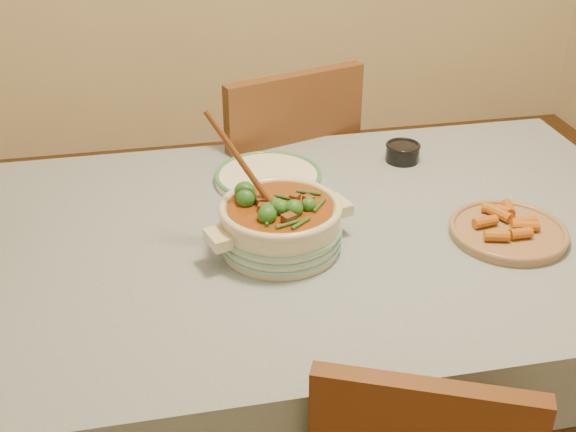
# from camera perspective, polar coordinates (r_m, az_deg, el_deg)

# --- Properties ---
(dining_table) EXTENTS (1.68, 1.08, 0.76)m
(dining_table) POSITION_cam_1_polar(r_m,az_deg,el_deg) (1.79, 3.27, -3.53)
(dining_table) COLOR brown
(dining_table) RESTS_ON floor
(stew_casserole) EXTENTS (0.36, 0.34, 0.33)m
(stew_casserole) POSITION_cam_1_polar(r_m,az_deg,el_deg) (1.63, -0.63, -0.41)
(stew_casserole) COLOR beige
(stew_casserole) RESTS_ON dining_table
(white_plate) EXTENTS (0.30, 0.30, 0.03)m
(white_plate) POSITION_cam_1_polar(r_m,az_deg,el_deg) (1.95, -1.57, 3.15)
(white_plate) COLOR white
(white_plate) RESTS_ON dining_table
(condiment_bowl) EXTENTS (0.10, 0.10, 0.05)m
(condiment_bowl) POSITION_cam_1_polar(r_m,az_deg,el_deg) (2.09, 9.05, 5.07)
(condiment_bowl) COLOR black
(condiment_bowl) RESTS_ON dining_table
(fried_plate) EXTENTS (0.28, 0.28, 0.05)m
(fried_plate) POSITION_cam_1_polar(r_m,az_deg,el_deg) (1.78, 17.02, -1.04)
(fried_plate) COLOR #9A7755
(fried_plate) RESTS_ON dining_table
(chair_far) EXTENTS (0.56, 0.56, 0.96)m
(chair_far) POSITION_cam_1_polar(r_m,az_deg,el_deg) (2.39, -0.83, 2.43)
(chair_far) COLOR brown
(chair_far) RESTS_ON floor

